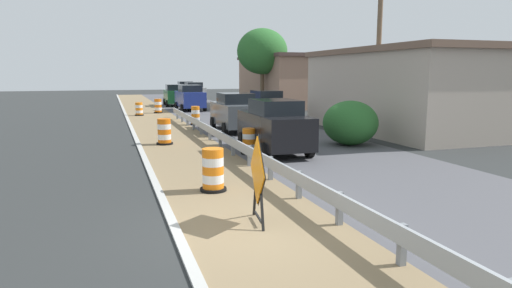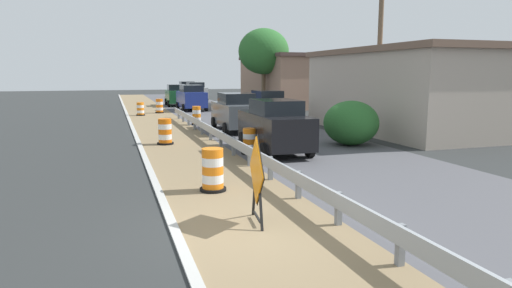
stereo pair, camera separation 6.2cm
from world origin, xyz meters
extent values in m
plane|color=#2B2D2D|center=(0.00, 0.00, 0.00)|extent=(160.00, 160.00, 0.00)
cube|color=#7F6B4C|center=(0.47, 0.00, 0.00)|extent=(3.35, 120.00, 0.01)
cube|color=#4C4C51|center=(5.47, 0.00, 0.00)|extent=(6.65, 120.00, 0.00)
cube|color=#ADADA8|center=(-1.30, 0.00, 0.00)|extent=(0.20, 120.00, 0.11)
cube|color=#999EA3|center=(1.90, 1.70, 0.55)|extent=(0.08, 43.47, 0.32)
cube|color=slate|center=(1.98, -2.44, 0.35)|extent=(0.12, 0.12, 0.70)
cube|color=slate|center=(1.98, -0.37, 0.35)|extent=(0.12, 0.12, 0.70)
cube|color=slate|center=(1.98, 1.70, 0.35)|extent=(0.12, 0.12, 0.70)
cube|color=slate|center=(1.98, 3.77, 0.35)|extent=(0.12, 0.12, 0.70)
cube|color=slate|center=(1.98, 5.84, 0.35)|extent=(0.12, 0.12, 0.70)
cube|color=slate|center=(1.98, 7.91, 0.35)|extent=(0.12, 0.12, 0.70)
cube|color=slate|center=(1.98, 9.98, 0.35)|extent=(0.12, 0.12, 0.70)
cube|color=slate|center=(1.98, 12.04, 0.35)|extent=(0.12, 0.12, 0.70)
cube|color=slate|center=(1.98, 14.11, 0.35)|extent=(0.12, 0.12, 0.70)
cube|color=slate|center=(1.98, 16.18, 0.35)|extent=(0.12, 0.12, 0.70)
cube|color=slate|center=(1.98, 18.25, 0.35)|extent=(0.12, 0.12, 0.70)
cube|color=slate|center=(1.98, 20.32, 0.35)|extent=(0.12, 0.12, 0.70)
cube|color=slate|center=(1.98, 22.39, 0.35)|extent=(0.12, 0.12, 0.70)
cube|color=black|center=(0.38, -0.07, 0.52)|extent=(0.10, 0.39, 1.06)
cube|color=black|center=(0.47, 0.62, 0.52)|extent=(0.10, 0.39, 1.06)
cube|color=black|center=(0.43, 0.27, 0.12)|extent=(0.13, 0.72, 0.04)
cube|color=orange|center=(0.41, 0.28, 1.12)|extent=(0.21, 1.42, 1.43)
cube|color=black|center=(0.43, 0.27, 1.12)|extent=(0.21, 1.50, 1.51)
cylinder|color=orange|center=(0.10, 3.08, 0.11)|extent=(0.57, 0.57, 0.23)
cylinder|color=white|center=(0.10, 3.08, 0.34)|extent=(0.57, 0.57, 0.23)
cylinder|color=orange|center=(0.10, 3.08, 0.57)|extent=(0.57, 0.57, 0.23)
cylinder|color=white|center=(0.10, 3.08, 0.80)|extent=(0.57, 0.57, 0.23)
cylinder|color=orange|center=(0.10, 3.08, 1.03)|extent=(0.57, 0.57, 0.23)
cylinder|color=black|center=(0.10, 3.08, 0.04)|extent=(0.71, 0.71, 0.08)
cylinder|color=orange|center=(2.66, 8.02, 0.10)|extent=(0.53, 0.53, 0.20)
cylinder|color=white|center=(2.66, 8.02, 0.30)|extent=(0.53, 0.53, 0.20)
cylinder|color=orange|center=(2.66, 8.02, 0.50)|extent=(0.53, 0.53, 0.20)
cylinder|color=white|center=(2.66, 8.02, 0.70)|extent=(0.53, 0.53, 0.20)
cylinder|color=orange|center=(2.66, 8.02, 0.90)|extent=(0.53, 0.53, 0.20)
cylinder|color=black|center=(2.66, 8.02, 0.04)|extent=(0.66, 0.66, 0.08)
cylinder|color=orange|center=(-0.19, 11.44, 0.11)|extent=(0.58, 0.58, 0.23)
cylinder|color=white|center=(-0.19, 11.44, 0.34)|extent=(0.58, 0.58, 0.23)
cylinder|color=orange|center=(-0.19, 11.44, 0.57)|extent=(0.58, 0.58, 0.23)
cylinder|color=white|center=(-0.19, 11.44, 0.80)|extent=(0.58, 0.58, 0.23)
cylinder|color=orange|center=(-0.19, 11.44, 1.02)|extent=(0.58, 0.58, 0.23)
cylinder|color=black|center=(-0.19, 11.44, 0.04)|extent=(0.73, 0.73, 0.08)
cylinder|color=orange|center=(2.53, 18.56, 0.11)|extent=(0.51, 0.51, 0.23)
cylinder|color=white|center=(2.53, 18.56, 0.34)|extent=(0.51, 0.51, 0.23)
cylinder|color=orange|center=(2.53, 18.56, 0.56)|extent=(0.51, 0.51, 0.23)
cylinder|color=white|center=(2.53, 18.56, 0.79)|extent=(0.51, 0.51, 0.23)
cylinder|color=orange|center=(2.53, 18.56, 1.02)|extent=(0.51, 0.51, 0.23)
cylinder|color=black|center=(2.53, 18.56, 0.04)|extent=(0.63, 0.63, 0.08)
cylinder|color=orange|center=(1.22, 27.52, 0.11)|extent=(0.55, 0.55, 0.22)
cylinder|color=white|center=(1.22, 27.52, 0.34)|extent=(0.55, 0.55, 0.22)
cylinder|color=orange|center=(1.22, 27.52, 0.56)|extent=(0.55, 0.55, 0.22)
cylinder|color=white|center=(1.22, 27.52, 0.78)|extent=(0.55, 0.55, 0.22)
cylinder|color=orange|center=(1.22, 27.52, 1.01)|extent=(0.55, 0.55, 0.22)
cylinder|color=black|center=(1.22, 27.52, 0.04)|extent=(0.69, 0.69, 0.08)
cylinder|color=orange|center=(-0.35, 25.78, 0.10)|extent=(0.52, 0.52, 0.20)
cylinder|color=white|center=(-0.35, 25.78, 0.29)|extent=(0.52, 0.52, 0.20)
cylinder|color=orange|center=(-0.35, 25.78, 0.49)|extent=(0.52, 0.52, 0.20)
cylinder|color=white|center=(-0.35, 25.78, 0.69)|extent=(0.52, 0.52, 0.20)
cylinder|color=orange|center=(-0.35, 25.78, 0.88)|extent=(0.52, 0.52, 0.20)
cylinder|color=black|center=(-0.35, 25.78, 0.04)|extent=(0.66, 0.66, 0.08)
cube|color=black|center=(3.73, 8.18, 0.92)|extent=(1.89, 4.72, 1.21)
cube|color=black|center=(3.72, 8.00, 1.81)|extent=(1.65, 2.19, 0.56)
cylinder|color=black|center=(2.89, 9.75, 0.32)|extent=(0.24, 0.65, 0.64)
cylinder|color=black|center=(4.65, 9.70, 0.32)|extent=(0.24, 0.65, 0.64)
cylinder|color=black|center=(2.80, 6.66, 0.32)|extent=(0.24, 0.65, 0.64)
cylinder|color=black|center=(4.57, 6.62, 0.32)|extent=(0.24, 0.65, 0.64)
cube|color=black|center=(7.15, 50.26, 0.91)|extent=(1.92, 4.47, 1.19)
cube|color=black|center=(7.15, 50.43, 1.79)|extent=(1.73, 2.06, 0.56)
cylinder|color=black|center=(8.11, 48.78, 0.32)|extent=(0.22, 0.64, 0.64)
cylinder|color=black|center=(6.19, 48.78, 0.32)|extent=(0.22, 0.64, 0.64)
cylinder|color=black|center=(8.11, 51.73, 0.32)|extent=(0.22, 0.64, 0.64)
cylinder|color=black|center=(6.20, 51.73, 0.32)|extent=(0.22, 0.64, 0.64)
cube|color=#195128|center=(3.64, 35.27, 0.91)|extent=(1.90, 4.49, 1.18)
cube|color=black|center=(3.63, 35.09, 1.78)|extent=(1.65, 2.09, 0.56)
cylinder|color=black|center=(2.80, 36.76, 0.32)|extent=(0.24, 0.65, 0.64)
cylinder|color=black|center=(4.57, 36.70, 0.32)|extent=(0.24, 0.65, 0.64)
cylinder|color=black|center=(2.71, 33.83, 0.32)|extent=(0.24, 0.65, 0.64)
cylinder|color=black|center=(4.48, 33.78, 0.32)|extent=(0.24, 0.65, 0.64)
cube|color=silver|center=(6.82, 42.29, 0.94)|extent=(2.05, 4.24, 1.23)
cube|color=black|center=(6.82, 42.46, 1.83)|extent=(1.78, 1.98, 0.56)
cylinder|color=black|center=(7.82, 40.94, 0.32)|extent=(0.24, 0.65, 0.64)
cylinder|color=black|center=(5.91, 40.88, 0.32)|extent=(0.24, 0.65, 0.64)
cylinder|color=black|center=(7.73, 43.70, 0.32)|extent=(0.24, 0.65, 0.64)
cylinder|color=black|center=(5.82, 43.63, 0.32)|extent=(0.24, 0.65, 0.64)
cube|color=navy|center=(4.08, 29.35, 0.95)|extent=(2.00, 4.30, 1.26)
cube|color=black|center=(4.09, 29.18, 1.86)|extent=(1.74, 2.00, 0.56)
cylinder|color=black|center=(3.10, 30.72, 0.32)|extent=(0.24, 0.65, 0.64)
cylinder|color=black|center=(4.97, 30.78, 0.32)|extent=(0.24, 0.65, 0.64)
cylinder|color=black|center=(3.19, 27.92, 0.32)|extent=(0.24, 0.65, 0.64)
cylinder|color=black|center=(5.06, 27.98, 0.32)|extent=(0.24, 0.65, 0.64)
cube|color=silver|center=(7.35, 19.06, 0.88)|extent=(1.74, 4.55, 1.12)
cube|color=black|center=(7.34, 19.24, 1.72)|extent=(1.55, 2.10, 0.56)
cylinder|color=black|center=(8.21, 17.57, 0.32)|extent=(0.22, 0.64, 0.64)
cylinder|color=black|center=(6.50, 17.56, 0.32)|extent=(0.22, 0.64, 0.64)
cylinder|color=black|center=(8.19, 20.56, 0.32)|extent=(0.22, 0.64, 0.64)
cylinder|color=black|center=(6.48, 20.55, 0.32)|extent=(0.22, 0.64, 0.64)
cube|color=#4C5156|center=(4.03, 15.05, 0.91)|extent=(1.90, 4.59, 1.18)
cube|color=black|center=(4.03, 14.87, 1.78)|extent=(1.67, 2.13, 0.56)
cylinder|color=black|center=(3.16, 16.57, 0.32)|extent=(0.23, 0.64, 0.64)
cylinder|color=black|center=(4.96, 16.53, 0.32)|extent=(0.23, 0.64, 0.64)
cylinder|color=black|center=(3.10, 13.57, 0.32)|extent=(0.23, 0.64, 0.64)
cylinder|color=black|center=(4.90, 13.53, 0.32)|extent=(0.23, 0.64, 0.64)
cube|color=#AD9E8E|center=(13.58, 12.14, 2.06)|extent=(7.85, 11.31, 4.12)
cube|color=brown|center=(13.58, 12.14, 4.27)|extent=(8.17, 11.77, 0.30)
cube|color=#93705B|center=(14.42, 31.97, 2.25)|extent=(7.04, 11.87, 4.51)
cube|color=#4C3833|center=(14.42, 31.97, 4.66)|extent=(7.32, 12.34, 0.30)
cylinder|color=brown|center=(10.18, 10.87, 4.03)|extent=(0.24, 0.24, 8.06)
ellipsoid|color=#286028|center=(7.53, 8.78, 0.97)|extent=(2.40, 2.40, 1.94)
cylinder|color=brown|center=(10.50, 29.17, 1.62)|extent=(0.36, 0.36, 3.25)
ellipsoid|color=#286028|center=(10.50, 29.17, 5.01)|extent=(4.41, 4.41, 3.97)
camera|label=1|loc=(-2.42, -8.21, 3.10)|focal=31.14mm
camera|label=2|loc=(-2.36, -8.23, 3.10)|focal=31.14mm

